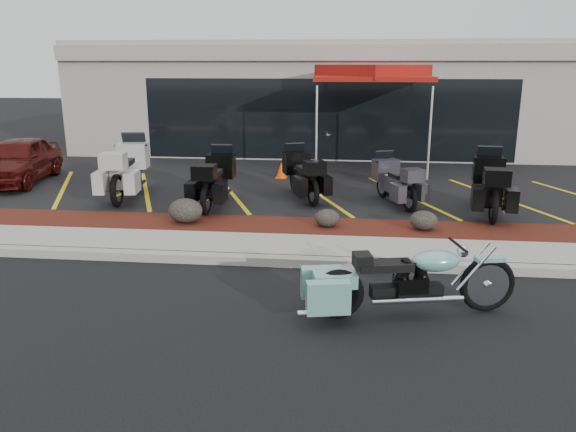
# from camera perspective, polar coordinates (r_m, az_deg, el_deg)

# --- Properties ---
(ground) EXTENTS (90.00, 90.00, 0.00)m
(ground) POSITION_cam_1_polar(r_m,az_deg,el_deg) (8.58, 0.95, -7.16)
(ground) COLOR black
(ground) RESTS_ON ground
(curb) EXTENTS (24.00, 0.25, 0.15)m
(curb) POSITION_cam_1_polar(r_m,az_deg,el_deg) (9.39, 1.46, -4.65)
(curb) COLOR gray
(curb) RESTS_ON ground
(sidewalk) EXTENTS (24.00, 1.20, 0.15)m
(sidewalk) POSITION_cam_1_polar(r_m,az_deg,el_deg) (10.05, 1.79, -3.30)
(sidewalk) COLOR gray
(sidewalk) RESTS_ON ground
(mulch_bed) EXTENTS (24.00, 1.20, 0.16)m
(mulch_bed) POSITION_cam_1_polar(r_m,az_deg,el_deg) (11.19, 2.27, -1.33)
(mulch_bed) COLOR #39180D
(mulch_bed) RESTS_ON ground
(upper_lot) EXTENTS (26.00, 9.60, 0.15)m
(upper_lot) POSITION_cam_1_polar(r_m,az_deg,el_deg) (16.43, 3.58, 4.01)
(upper_lot) COLOR black
(upper_lot) RESTS_ON ground
(dealership_building) EXTENTS (18.00, 8.16, 4.00)m
(dealership_building) POSITION_cam_1_polar(r_m,az_deg,el_deg) (22.42, 4.43, 11.98)
(dealership_building) COLOR gray
(dealership_building) RESTS_ON ground
(boulder_left) EXTENTS (0.69, 0.58, 0.49)m
(boulder_left) POSITION_cam_1_polar(r_m,az_deg,el_deg) (11.49, -10.38, 0.55)
(boulder_left) COLOR black
(boulder_left) RESTS_ON mulch_bed
(boulder_mid) EXTENTS (0.49, 0.41, 0.35)m
(boulder_mid) POSITION_cam_1_polar(r_m,az_deg,el_deg) (11.05, 3.98, -0.19)
(boulder_mid) COLOR black
(boulder_mid) RESTS_ON mulch_bed
(boulder_right) EXTENTS (0.53, 0.44, 0.38)m
(boulder_right) POSITION_cam_1_polar(r_m,az_deg,el_deg) (11.12, 13.61, -0.43)
(boulder_right) COLOR black
(boulder_right) RESTS_ON mulch_bed
(hero_cruiser) EXTENTS (2.97, 1.31, 1.01)m
(hero_cruiser) POSITION_cam_1_polar(r_m,az_deg,el_deg) (8.02, 19.65, -5.84)
(hero_cruiser) COLOR #72B1A5
(hero_cruiser) RESTS_ON ground
(touring_white) EXTENTS (1.28, 2.61, 1.46)m
(touring_white) POSITION_cam_1_polar(r_m,az_deg,el_deg) (14.77, -15.28, 5.40)
(touring_white) COLOR silver
(touring_white) RESTS_ON upper_lot
(touring_black_front) EXTENTS (0.85, 2.22, 1.29)m
(touring_black_front) POSITION_cam_1_polar(r_m,az_deg,el_deg) (13.46, -6.68, 4.55)
(touring_black_front) COLOR black
(touring_black_front) RESTS_ON upper_lot
(touring_black_mid) EXTENTS (1.53, 2.28, 1.24)m
(touring_black_mid) POSITION_cam_1_polar(r_m,az_deg,el_deg) (13.99, 0.69, 4.95)
(touring_black_mid) COLOR black
(touring_black_mid) RESTS_ON upper_lot
(touring_grey) EXTENTS (1.40, 2.10, 1.14)m
(touring_grey) POSITION_cam_1_polar(r_m,az_deg,el_deg) (13.58, 9.66, 4.21)
(touring_grey) COLOR #333338
(touring_grey) RESTS_ON upper_lot
(touring_black_rear) EXTENTS (1.19, 2.42, 1.35)m
(touring_black_rear) POSITION_cam_1_polar(r_m,az_deg,el_deg) (13.47, 19.59, 3.90)
(touring_black_rear) COLOR black
(touring_black_rear) RESTS_ON upper_lot
(parked_car) EXTENTS (1.98, 3.74, 1.21)m
(parked_car) POSITION_cam_1_polar(r_m,az_deg,el_deg) (16.81, -25.75, 5.14)
(parked_car) COLOR #3F0B09
(parked_car) RESTS_ON upper_lot
(traffic_cone) EXTENTS (0.38, 0.38, 0.44)m
(traffic_cone) POSITION_cam_1_polar(r_m,az_deg,el_deg) (15.82, -0.69, 4.68)
(traffic_cone) COLOR #E24707
(traffic_cone) RESTS_ON upper_lot
(popup_canopy) EXTENTS (4.08, 4.08, 3.09)m
(popup_canopy) POSITION_cam_1_polar(r_m,az_deg,el_deg) (17.20, 8.60, 14.03)
(popup_canopy) COLOR silver
(popup_canopy) RESTS_ON upper_lot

